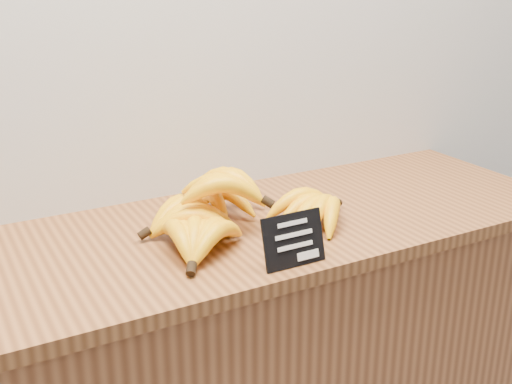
{
  "coord_description": "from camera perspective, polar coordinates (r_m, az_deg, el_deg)",
  "views": [
    {
      "loc": [
        -0.7,
        1.59,
        1.48
      ],
      "look_at": [
        -0.1,
        2.7,
        1.02
      ],
      "focal_mm": 45.0,
      "sensor_mm": 36.0,
      "label": 1
    }
  ],
  "objects": [
    {
      "name": "chalkboard_sign",
      "position": [
        1.21,
        3.38,
        -4.28
      ],
      "size": [
        0.13,
        0.03,
        0.1
      ],
      "primitive_type": "cube",
      "rotation": [
        -0.27,
        0.0,
        0.0
      ],
      "color": "black",
      "rests_on": "counter_top"
    },
    {
      "name": "counter_top",
      "position": [
        1.42,
        -0.97,
        -3.38
      ],
      "size": [
        1.55,
        0.54,
        0.03
      ],
      "primitive_type": "cube",
      "color": "brown",
      "rests_on": "counter"
    },
    {
      "name": "banana_pile",
      "position": [
        1.37,
        -2.39,
        -1.66
      ],
      "size": [
        0.51,
        0.35,
        0.13
      ],
      "color": "#FFBB0A",
      "rests_on": "counter_top"
    }
  ]
}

